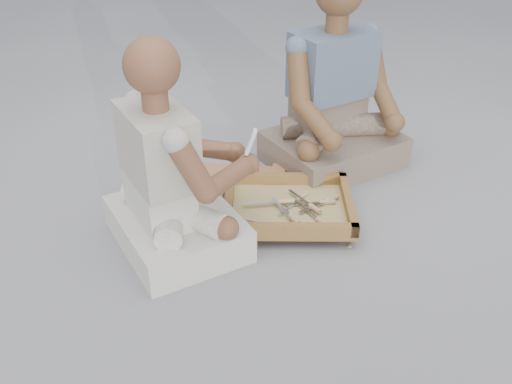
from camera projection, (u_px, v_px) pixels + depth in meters
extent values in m
plane|color=#9FA0A5|center=(283.00, 281.00, 2.16)|extent=(60.00, 60.00, 0.00)
cube|color=#A3723F|center=(235.00, 190.00, 2.68)|extent=(0.73, 0.59, 0.04)
cube|color=brown|center=(288.00, 210.00, 2.48)|extent=(0.62, 0.53, 0.02)
cube|color=brown|center=(287.00, 179.00, 2.64)|extent=(0.55, 0.13, 0.05)
cube|color=brown|center=(290.00, 230.00, 2.29)|extent=(0.55, 0.13, 0.05)
cube|color=brown|center=(348.00, 203.00, 2.46)|extent=(0.11, 0.44, 0.05)
cube|color=brown|center=(229.00, 203.00, 2.47)|extent=(0.11, 0.44, 0.05)
cube|color=#D1C07B|center=(288.00, 207.00, 2.48)|extent=(0.54, 0.46, 0.01)
cube|color=silver|center=(261.00, 203.00, 2.47)|extent=(0.15, 0.02, 0.00)
cylinder|color=tan|center=(286.00, 201.00, 2.48)|extent=(0.07, 0.03, 0.02)
cube|color=silver|center=(288.00, 208.00, 2.46)|extent=(0.12, 0.12, 0.00)
cylinder|color=tan|center=(302.00, 197.00, 2.53)|extent=(0.07, 0.06, 0.02)
cube|color=silver|center=(281.00, 207.00, 2.44)|extent=(0.06, 0.15, 0.00)
cylinder|color=tan|center=(294.00, 219.00, 2.36)|extent=(0.04, 0.07, 0.02)
cube|color=silver|center=(264.00, 222.00, 2.37)|extent=(0.14, 0.08, 0.00)
cylinder|color=tan|center=(289.00, 227.00, 2.33)|extent=(0.07, 0.05, 0.02)
cube|color=silver|center=(307.00, 210.00, 2.43)|extent=(0.07, 0.14, 0.00)
cylinder|color=tan|center=(323.00, 223.00, 2.35)|extent=(0.05, 0.07, 0.02)
cube|color=silver|center=(299.00, 197.00, 2.51)|extent=(0.07, 0.14, 0.00)
cylinder|color=tan|center=(315.00, 209.00, 2.43)|extent=(0.05, 0.07, 0.02)
cube|color=silver|center=(313.00, 207.00, 2.45)|extent=(0.14, 0.08, 0.00)
cylinder|color=tan|center=(332.00, 199.00, 2.51)|extent=(0.07, 0.05, 0.02)
cube|color=silver|center=(303.00, 204.00, 2.48)|extent=(0.15, 0.02, 0.00)
cylinder|color=tan|center=(327.00, 202.00, 2.49)|extent=(0.07, 0.03, 0.02)
cube|color=#D1C07B|center=(211.00, 231.00, 2.43)|extent=(0.02, 0.02, 0.00)
cube|color=#D1C07B|center=(350.00, 246.00, 2.34)|extent=(0.02, 0.02, 0.00)
cube|color=#D1C07B|center=(244.00, 207.00, 2.59)|extent=(0.02, 0.02, 0.00)
cube|color=#D1C07B|center=(254.00, 245.00, 2.35)|extent=(0.02, 0.02, 0.00)
cube|color=#D1C07B|center=(283.00, 214.00, 2.55)|extent=(0.02, 0.02, 0.00)
cube|color=#D1C07B|center=(313.00, 205.00, 2.61)|extent=(0.02, 0.02, 0.00)
cube|color=#D1C07B|center=(318.00, 184.00, 2.77)|extent=(0.02, 0.02, 0.00)
cube|color=#D1C07B|center=(306.00, 172.00, 2.87)|extent=(0.02, 0.02, 0.00)
cube|color=silver|center=(177.00, 228.00, 2.33)|extent=(0.60, 0.67, 0.14)
cube|color=silver|center=(160.00, 199.00, 2.22)|extent=(0.28, 0.35, 0.17)
cube|color=beige|center=(157.00, 146.00, 2.11)|extent=(0.31, 0.40, 0.29)
sphere|color=brown|center=(152.00, 66.00, 1.95)|extent=(0.20, 0.20, 0.20)
sphere|color=brown|center=(235.00, 152.00, 2.37)|extent=(0.09, 0.09, 0.09)
sphere|color=brown|center=(248.00, 164.00, 2.29)|extent=(0.09, 0.09, 0.09)
cube|color=gray|center=(333.00, 149.00, 2.92)|extent=(0.75, 0.68, 0.16)
cube|color=gray|center=(328.00, 113.00, 2.87)|extent=(0.40, 0.32, 0.19)
cube|color=slate|center=(332.00, 64.00, 2.73)|extent=(0.44, 0.36, 0.32)
sphere|color=brown|center=(395.00, 122.00, 2.75)|extent=(0.10, 0.10, 0.10)
sphere|color=brown|center=(332.00, 141.00, 2.58)|extent=(0.10, 0.10, 0.10)
cube|color=white|center=(251.00, 142.00, 2.24)|extent=(0.06, 0.05, 0.10)
cube|color=black|center=(251.00, 140.00, 2.23)|extent=(0.02, 0.03, 0.03)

